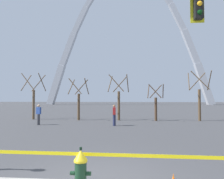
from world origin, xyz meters
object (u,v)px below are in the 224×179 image
monument_arch (128,42)px  pedestrian_standing_center (39,114)px  pedestrian_walking_left (114,115)px  fire_hydrant (81,171)px

monument_arch → pedestrian_standing_center: monument_arch is taller
pedestrian_walking_left → fire_hydrant: bearing=-89.3°
fire_hydrant → monument_arch: bearing=89.8°
monument_arch → pedestrian_walking_left: bearing=-90.4°
monument_arch → pedestrian_walking_left: monument_arch is taller
monument_arch → pedestrian_walking_left: 59.87m
monument_arch → pedestrian_walking_left: (-0.41, -56.28, -20.41)m
monument_arch → fire_hydrant: bearing=-90.2°
fire_hydrant → pedestrian_standing_center: bearing=117.7°
fire_hydrant → monument_arch: 70.94m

